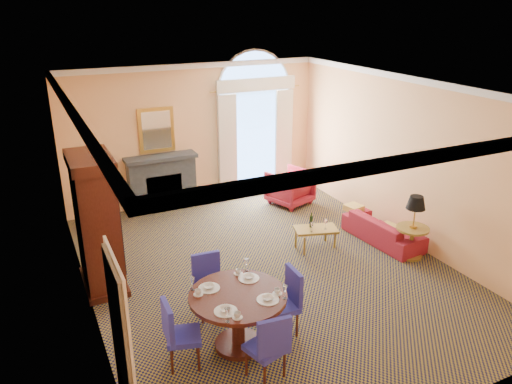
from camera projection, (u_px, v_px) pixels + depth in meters
name	position (u px, v px, depth m)	size (l,w,h in m)	color
ground	(268.00, 269.00, 8.88)	(7.50, 7.50, 0.00)	black
room_envelope	(250.00, 123.00, 8.53)	(6.04, 7.52, 3.45)	#FFBC79
armoire	(97.00, 225.00, 8.01)	(0.65, 1.15, 2.27)	#37140C
dining_table	(238.00, 308.00, 6.69)	(1.32, 1.32, 1.03)	#37140C
dining_chair_north	(209.00, 281.00, 7.46)	(0.53, 0.53, 0.97)	#282698
dining_chair_south	(270.00, 344.00, 6.08)	(0.54, 0.54, 0.97)	#282698
dining_chair_east	(287.00, 297.00, 7.04)	(0.47, 0.46, 0.97)	#282698
dining_chair_west	(176.00, 331.00, 6.33)	(0.53, 0.53, 0.97)	#282698
sofa	(383.00, 230.00, 9.83)	(1.72, 0.67, 0.50)	maroon
armchair	(290.00, 187.00, 11.63)	(0.87, 0.89, 0.81)	maroon
coffee_table	(316.00, 230.00, 9.52)	(0.90, 0.66, 0.71)	olive
side_table	(414.00, 220.00, 9.05)	(0.60, 0.60, 1.19)	olive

